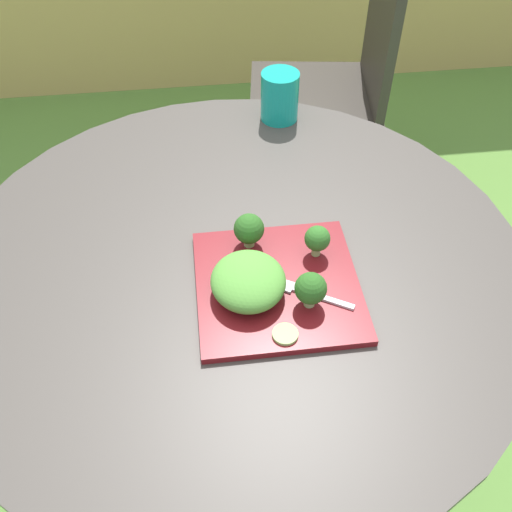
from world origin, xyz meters
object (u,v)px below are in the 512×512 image
Objects in this scene: patio_chair at (342,73)px; fork at (302,291)px; salad_plate at (278,285)px; drinking_glass at (280,99)px.

fork is (-0.35, -1.11, 0.21)m from patio_chair.
salad_plate is (-0.39, -1.08, 0.21)m from patio_chair.
drinking_glass is 0.82× the size of fork.
patio_chair is 0.68m from drinking_glass.
patio_chair reaches higher than salad_plate.
drinking_glass is 0.56m from fork.
patio_chair is at bearing 70.23° from salad_plate.
fork is (0.04, -0.03, 0.01)m from salad_plate.
drinking_glass is at bearing -119.11° from patio_chair.
patio_chair is 1.17m from salad_plate.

